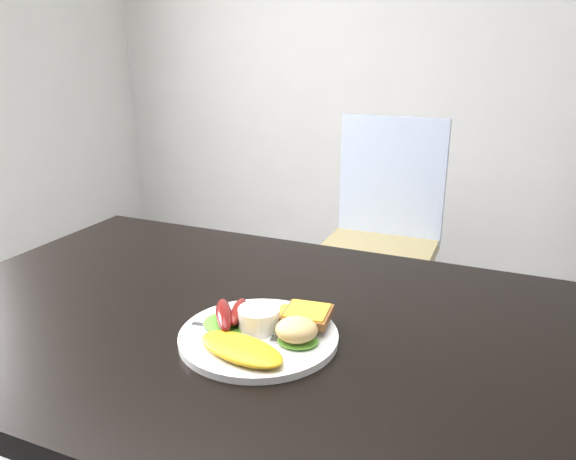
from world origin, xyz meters
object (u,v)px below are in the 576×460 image
dining_chair (376,253)px  plate (259,336)px  dining_table (237,324)px  person (489,225)px

dining_chair → plate: size_ratio=1.60×
dining_chair → plate: plate is taller
plate → dining_table: bearing=138.6°
dining_chair → plate: bearing=-85.4°
plate → person: bearing=69.9°
dining_table → person: 0.82m
dining_table → person: (0.37, 0.73, 0.02)m
dining_table → plate: 0.10m
dining_chair → person: size_ratio=0.28×
dining_chair → person: 0.68m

